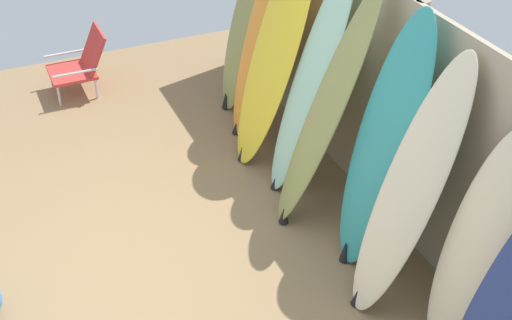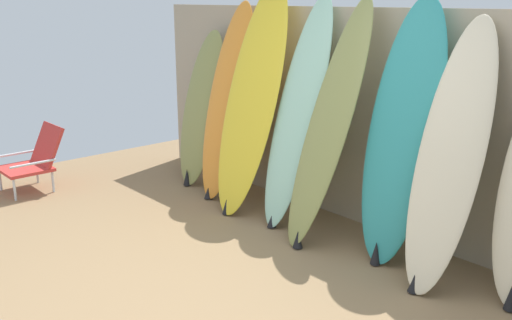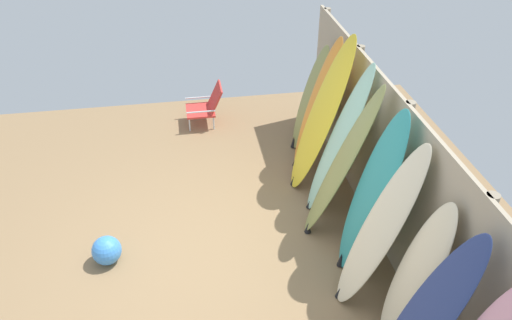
% 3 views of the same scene
% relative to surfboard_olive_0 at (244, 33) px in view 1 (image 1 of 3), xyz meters
% --- Properties ---
extents(ground, '(7.68, 7.68, 0.00)m').
position_rel_surfboard_olive_0_xyz_m(ground, '(2.10, -1.64, -0.78)').
color(ground, '#8E704C').
extents(fence_back, '(6.08, 0.11, 1.80)m').
position_rel_surfboard_olive_0_xyz_m(fence_back, '(2.10, 0.37, 0.12)').
color(fence_back, tan).
rests_on(fence_back, ground).
extents(surfboard_olive_0, '(0.56, 0.50, 1.57)m').
position_rel_surfboard_olive_0_xyz_m(surfboard_olive_0, '(0.00, 0.00, 0.00)').
color(surfboard_olive_0, olive).
rests_on(surfboard_olive_0, ground).
extents(surfboard_orange_1, '(0.54, 0.64, 1.86)m').
position_rel_surfboard_olive_0_xyz_m(surfboard_orange_1, '(0.47, -0.03, 0.15)').
color(surfboard_orange_1, orange).
rests_on(surfboard_orange_1, ground).
extents(surfboard_yellow_2, '(0.65, 0.78, 2.04)m').
position_rel_surfboard_olive_0_xyz_m(surfboard_yellow_2, '(0.90, -0.10, 0.24)').
color(surfboard_yellow_2, yellow).
rests_on(surfboard_yellow_2, ground).
extents(surfboard_seafoam_3, '(0.46, 0.69, 1.92)m').
position_rel_surfboard_olive_0_xyz_m(surfboard_seafoam_3, '(1.40, -0.03, 0.17)').
color(surfboard_seafoam_3, '#9ED6BC').
rests_on(surfboard_seafoam_3, ground).
extents(surfboard_olive_4, '(0.52, 0.80, 1.90)m').
position_rel_surfboard_olive_0_xyz_m(surfboard_olive_4, '(1.83, -0.13, 0.16)').
color(surfboard_olive_4, olive).
rests_on(surfboard_olive_4, ground).
extents(surfboard_teal_5, '(0.58, 0.57, 1.91)m').
position_rel_surfboard_olive_0_xyz_m(surfboard_teal_5, '(2.40, 0.00, 0.17)').
color(surfboard_teal_5, teal).
rests_on(surfboard_teal_5, ground).
extents(surfboard_cream_6, '(0.53, 0.78, 1.78)m').
position_rel_surfboard_olive_0_xyz_m(surfboard_cream_6, '(2.82, -0.06, 0.10)').
color(surfboard_cream_6, beige).
rests_on(surfboard_cream_6, ground).
extents(surfboard_cream_7, '(0.48, 0.45, 1.58)m').
position_rel_surfboard_olive_0_xyz_m(surfboard_cream_7, '(3.34, 0.07, -0.00)').
color(surfboard_cream_7, beige).
rests_on(surfboard_cream_7, ground).
extents(beach_chair, '(0.50, 0.57, 0.64)m').
position_rel_surfboard_olive_0_xyz_m(beach_chair, '(-0.93, -1.39, -0.45)').
color(beach_chair, silver).
rests_on(beach_chair, ground).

